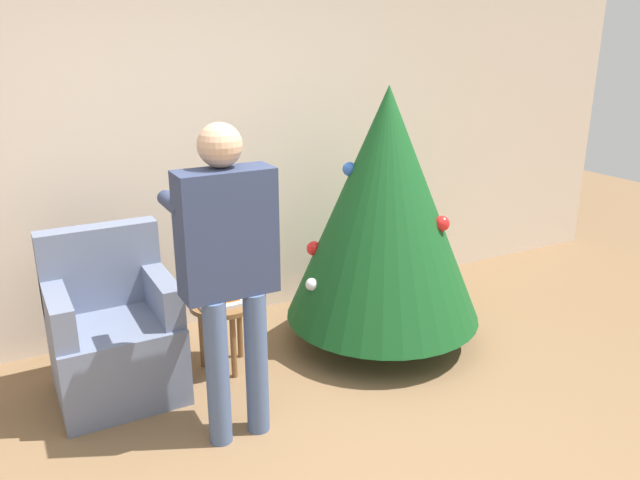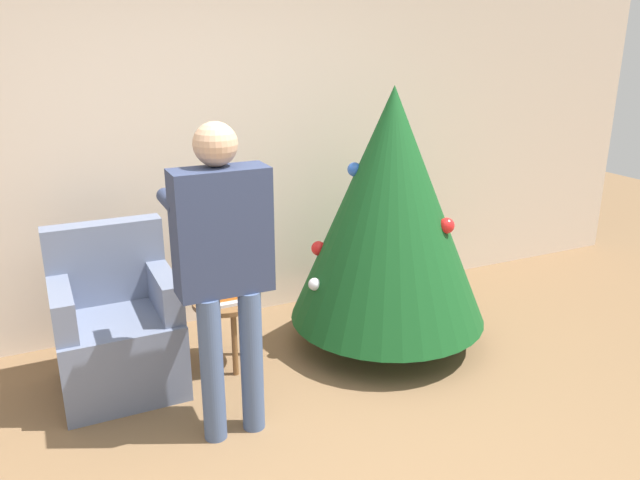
{
  "view_description": "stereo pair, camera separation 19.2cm",
  "coord_description": "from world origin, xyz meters",
  "px_view_note": "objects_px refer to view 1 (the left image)",
  "views": [
    {
      "loc": [
        -1.27,
        -1.95,
        2.05
      ],
      "look_at": [
        0.35,
        1.04,
        0.92
      ],
      "focal_mm": 35.0,
      "sensor_mm": 36.0,
      "label": 1
    },
    {
      "loc": [
        -1.1,
        -2.04,
        2.05
      ],
      "look_at": [
        0.35,
        1.04,
        0.92
      ],
      "focal_mm": 35.0,
      "sensor_mm": 36.0,
      "label": 2
    }
  ],
  "objects_px": {
    "christmas_tree": "(385,206)",
    "person_standing": "(228,256)",
    "side_stool": "(224,311)",
    "armchair": "(114,336)"
  },
  "relations": [
    {
      "from": "christmas_tree",
      "to": "person_standing",
      "type": "height_order",
      "value": "christmas_tree"
    },
    {
      "from": "person_standing",
      "to": "side_stool",
      "type": "relative_size",
      "value": 3.63
    },
    {
      "from": "christmas_tree",
      "to": "armchair",
      "type": "height_order",
      "value": "christmas_tree"
    },
    {
      "from": "christmas_tree",
      "to": "side_stool",
      "type": "distance_m",
      "value": 1.24
    },
    {
      "from": "armchair",
      "to": "person_standing",
      "type": "relative_size",
      "value": 0.59
    },
    {
      "from": "side_stool",
      "to": "person_standing",
      "type": "bearing_deg",
      "value": -105.89
    },
    {
      "from": "christmas_tree",
      "to": "side_stool",
      "type": "height_order",
      "value": "christmas_tree"
    },
    {
      "from": "side_stool",
      "to": "christmas_tree",
      "type": "bearing_deg",
      "value": -8.66
    },
    {
      "from": "armchair",
      "to": "person_standing",
      "type": "bearing_deg",
      "value": -56.26
    },
    {
      "from": "person_standing",
      "to": "side_stool",
      "type": "height_order",
      "value": "person_standing"
    }
  ]
}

